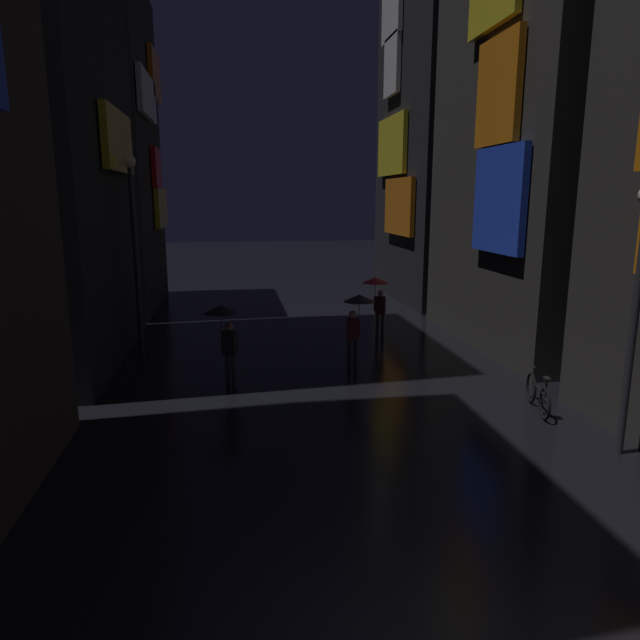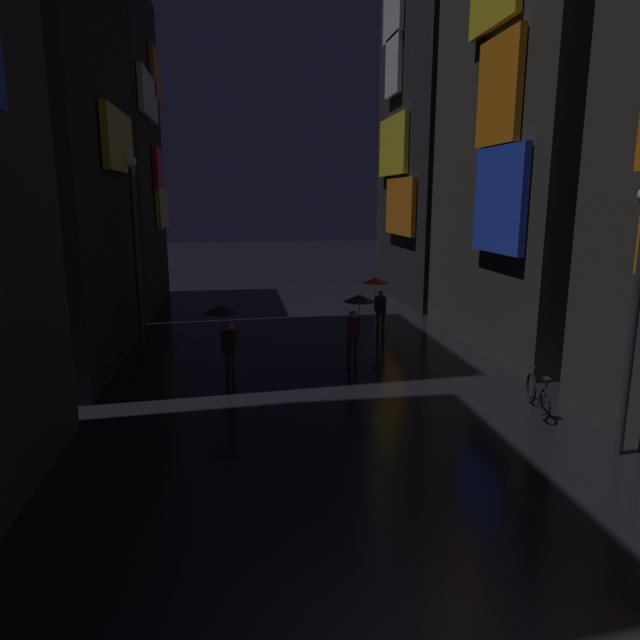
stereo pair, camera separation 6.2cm
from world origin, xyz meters
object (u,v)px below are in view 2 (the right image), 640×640
(pedestrian_midstreet_centre_black, at_px, (224,323))
(pedestrian_foreground_right_black, at_px, (357,310))
(streetlamp_left_far, at_px, (135,235))
(bicycle_parked_at_storefront, at_px, (538,395))
(streetlamp_right_near, at_px, (638,290))
(pedestrian_near_crossing_red, at_px, (378,290))

(pedestrian_midstreet_centre_black, bearing_deg, pedestrian_foreground_right_black, 16.14)
(streetlamp_left_far, bearing_deg, bicycle_parked_at_storefront, -32.27)
(pedestrian_midstreet_centre_black, height_order, streetlamp_right_near, streetlamp_right_near)
(pedestrian_midstreet_centre_black, height_order, bicycle_parked_at_storefront, pedestrian_midstreet_centre_black)
(pedestrian_near_crossing_red, xyz_separation_m, streetlamp_right_near, (2.33, -9.60, 1.49))
(pedestrian_midstreet_centre_black, xyz_separation_m, streetlamp_left_far, (-2.57, 3.20, 2.02))
(pedestrian_midstreet_centre_black, bearing_deg, bicycle_parked_at_storefront, -22.14)
(pedestrian_near_crossing_red, relative_size, streetlamp_right_near, 0.43)
(pedestrian_foreground_right_black, xyz_separation_m, pedestrian_near_crossing_red, (1.43, 3.39, 0.00))
(streetlamp_right_near, bearing_deg, pedestrian_midstreet_centre_black, 145.28)
(streetlamp_right_near, bearing_deg, streetlamp_left_far, 140.15)
(pedestrian_midstreet_centre_black, xyz_separation_m, pedestrian_foreground_right_black, (3.66, 1.06, 0.00))
(streetlamp_left_far, bearing_deg, pedestrian_foreground_right_black, -18.93)
(pedestrian_midstreet_centre_black, xyz_separation_m, bicycle_parked_at_storefront, (7.02, -2.86, -1.28))
(pedestrian_foreground_right_black, bearing_deg, bicycle_parked_at_storefront, -49.39)
(streetlamp_left_far, bearing_deg, pedestrian_near_crossing_red, 9.26)
(bicycle_parked_at_storefront, bearing_deg, pedestrian_foreground_right_black, 130.61)
(streetlamp_right_near, bearing_deg, pedestrian_near_crossing_red, 103.66)
(pedestrian_midstreet_centre_black, relative_size, pedestrian_foreground_right_black, 1.00)
(pedestrian_midstreet_centre_black, bearing_deg, streetlamp_right_near, -34.72)
(pedestrian_near_crossing_red, xyz_separation_m, streetlamp_left_far, (-7.67, -1.25, 2.02))
(pedestrian_foreground_right_black, height_order, streetlamp_left_far, streetlamp_left_far)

